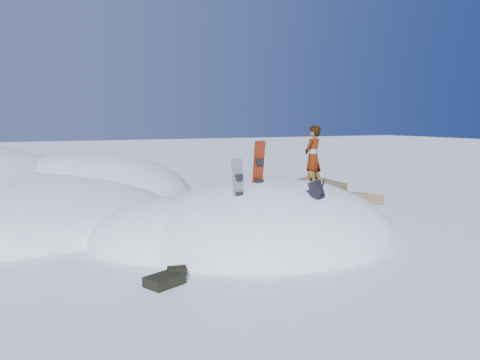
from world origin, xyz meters
name	(u,v)px	position (x,y,z in m)	size (l,w,h in m)	color
ground	(265,237)	(0.00, 0.00, 0.00)	(120.00, 120.00, 0.00)	white
snow_mound	(255,235)	(-0.17, 0.24, 0.00)	(8.00, 6.00, 3.00)	white
rock_outcrop	(317,206)	(3.72, 3.01, 0.01)	(4.68, 4.41, 1.68)	brown
snowboard_red	(258,174)	(-0.33, -0.25, 1.68)	(0.36, 0.28, 1.71)	#BC2C0A
snowboard_dark	(239,187)	(-1.19, -0.91, 1.49)	(0.27, 0.26, 1.35)	black
backpack	(317,190)	(0.48, -1.60, 1.43)	(0.42, 0.47, 0.49)	black
gear_pile	(167,279)	(-3.34, -2.36, 0.12)	(0.91, 0.71, 0.24)	black
person	(313,157)	(2.05, 0.89, 1.95)	(0.66, 0.43, 1.80)	slate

